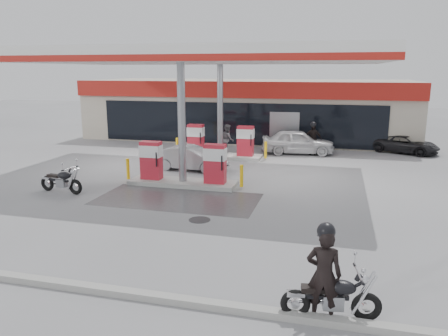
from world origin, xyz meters
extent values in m
plane|color=gray|center=(0.00, 0.00, 0.00)|extent=(90.00, 90.00, 0.00)
cube|color=#4C4C4F|center=(0.50, 0.00, 0.00)|extent=(6.00, 3.00, 0.00)
cylinder|color=#38383A|center=(2.00, -2.00, 0.00)|extent=(0.70, 0.70, 0.01)
cube|color=gray|center=(0.00, -7.00, 0.07)|extent=(28.00, 0.25, 0.15)
cube|color=beige|center=(0.00, 16.00, 2.00)|extent=(22.00, 8.00, 4.00)
cube|color=black|center=(0.00, 11.97, 1.40)|extent=(18.00, 0.10, 2.60)
cube|color=#A71B14|center=(0.00, 11.90, 3.50)|extent=(22.00, 0.25, 1.00)
cube|color=navy|center=(7.00, 11.85, 3.50)|extent=(3.50, 0.12, 0.80)
cube|color=gray|center=(3.00, 11.93, 1.10)|extent=(1.80, 0.14, 2.20)
cube|color=silver|center=(0.00, 5.00, 5.30)|extent=(16.00, 10.00, 0.60)
cube|color=#A71B14|center=(0.00, 0.05, 5.12)|extent=(16.00, 0.12, 0.24)
cube|color=#A71B14|center=(0.00, 9.95, 5.12)|extent=(16.00, 0.12, 0.24)
cylinder|color=gray|center=(0.00, 2.00, 2.59)|extent=(0.32, 0.32, 5.00)
cylinder|color=gray|center=(0.00, 8.00, 2.59)|extent=(0.32, 0.32, 5.00)
cube|color=#9E9E99|center=(0.00, 2.00, 0.09)|extent=(4.50, 1.30, 0.18)
cube|color=#AE1D2B|center=(-1.40, 2.00, 0.98)|extent=(0.85, 0.48, 1.60)
cube|color=#AE1D2B|center=(1.40, 2.00, 0.98)|extent=(0.85, 0.48, 1.60)
cube|color=silver|center=(-1.40, 2.00, 1.38)|extent=(0.88, 0.52, 0.50)
cube|color=silver|center=(1.40, 2.00, 1.38)|extent=(0.88, 0.52, 0.50)
cylinder|color=yellow|center=(-2.50, 2.00, 0.54)|extent=(0.14, 0.14, 0.90)
cylinder|color=yellow|center=(2.50, 2.00, 0.54)|extent=(0.14, 0.14, 0.90)
cube|color=#9E9E99|center=(0.00, 8.00, 0.09)|extent=(4.50, 1.30, 0.18)
cube|color=#AE1D2B|center=(-1.40, 8.00, 0.98)|extent=(0.85, 0.48, 1.60)
cube|color=#AE1D2B|center=(1.40, 8.00, 0.98)|extent=(0.85, 0.48, 1.60)
cube|color=silver|center=(-1.40, 8.00, 1.38)|extent=(0.88, 0.52, 0.50)
cube|color=silver|center=(1.40, 8.00, 1.38)|extent=(0.88, 0.52, 0.50)
cylinder|color=yellow|center=(-2.50, 8.00, 0.54)|extent=(0.14, 0.14, 0.90)
cylinder|color=yellow|center=(2.50, 8.00, 0.54)|extent=(0.14, 0.14, 0.90)
torus|color=black|center=(6.84, -6.69, 0.29)|extent=(0.60, 0.23, 0.58)
torus|color=black|center=(5.51, -6.91, 0.29)|extent=(0.60, 0.23, 0.58)
cube|color=gray|center=(6.22, -6.79, 0.37)|extent=(0.42, 0.29, 0.29)
cube|color=black|center=(6.07, -6.82, 0.47)|extent=(0.88, 0.24, 0.08)
ellipsoid|color=black|center=(6.36, -6.77, 0.68)|extent=(0.59, 0.40, 0.27)
cube|color=black|center=(5.88, -6.85, 0.62)|extent=(0.57, 0.32, 0.10)
cylinder|color=silver|center=(6.65, -6.72, 0.97)|extent=(0.16, 0.74, 0.04)
sphere|color=silver|center=(6.76, -6.70, 0.86)|extent=(0.18, 0.18, 0.18)
cylinder|color=silver|center=(5.71, -6.74, 0.27)|extent=(0.88, 0.22, 0.08)
imported|color=black|center=(6.02, -6.82, 0.92)|extent=(0.68, 0.46, 1.84)
torus|color=black|center=(-3.51, -0.41, 0.30)|extent=(0.62, 0.23, 0.61)
torus|color=black|center=(-4.90, -0.21, 0.30)|extent=(0.62, 0.23, 0.61)
cube|color=gray|center=(-4.17, -0.31, 0.39)|extent=(0.44, 0.30, 0.30)
cube|color=black|center=(-4.32, -0.29, 0.49)|extent=(0.92, 0.23, 0.08)
ellipsoid|color=black|center=(-4.02, -0.34, 0.71)|extent=(0.61, 0.40, 0.28)
cube|color=black|center=(-4.52, -0.26, 0.65)|extent=(0.59, 0.32, 0.10)
cylinder|color=silver|center=(-3.72, -0.38, 1.02)|extent=(0.14, 0.77, 0.04)
sphere|color=silver|center=(-3.59, -0.40, 0.89)|extent=(0.18, 0.18, 0.18)
cylinder|color=silver|center=(-4.65, -0.10, 0.28)|extent=(0.92, 0.21, 0.08)
imported|color=silver|center=(4.00, 10.20, 0.70)|extent=(4.26, 2.15, 1.39)
imported|color=#55555A|center=(0.13, 9.15, 0.85)|extent=(0.91, 1.01, 1.70)
imported|color=gray|center=(-0.58, 4.74, 0.58)|extent=(3.62, 1.54, 1.16)
imported|color=#152347|center=(-4.57, 13.18, 0.58)|extent=(4.06, 1.72, 1.17)
imported|color=black|center=(10.00, 12.00, 0.50)|extent=(3.99, 3.01, 1.01)
imported|color=black|center=(4.82, 10.20, 0.88)|extent=(1.05, 0.49, 1.76)
camera|label=1|loc=(6.10, -14.65, 4.71)|focal=35.00mm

